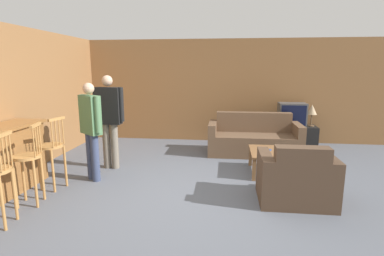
# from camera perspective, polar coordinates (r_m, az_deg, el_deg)

# --- Properties ---
(ground_plane) EXTENTS (24.00, 24.00, 0.00)m
(ground_plane) POSITION_cam_1_polar(r_m,az_deg,el_deg) (4.63, -0.22, -12.53)
(ground_plane) COLOR #565B66
(wall_back) EXTENTS (9.40, 0.08, 2.60)m
(wall_back) POSITION_cam_1_polar(r_m,az_deg,el_deg) (7.80, 2.92, 7.07)
(wall_back) COLOR olive
(wall_back) RESTS_ON ground_plane
(wall_left) EXTENTS (0.08, 8.56, 2.60)m
(wall_left) POSITION_cam_1_polar(r_m,az_deg,el_deg) (6.60, -26.92, 5.12)
(wall_left) COLOR olive
(wall_left) RESTS_ON ground_plane
(bar_chair_mid) EXTENTS (0.45, 0.45, 1.14)m
(bar_chair_mid) POSITION_cam_1_polar(r_m,az_deg,el_deg) (4.69, -28.70, -5.87)
(bar_chair_mid) COLOR #B77F42
(bar_chair_mid) RESTS_ON ground_plane
(bar_chair_far) EXTENTS (0.44, 0.44, 1.14)m
(bar_chair_far) POSITION_cam_1_polar(r_m,az_deg,el_deg) (5.14, -25.11, -4.13)
(bar_chair_far) COLOR #B77F42
(bar_chair_far) RESTS_ON ground_plane
(couch_far) EXTENTS (1.99, 0.84, 0.90)m
(couch_far) POSITION_cam_1_polar(r_m,az_deg,el_deg) (6.77, 11.70, -2.16)
(couch_far) COLOR brown
(couch_far) RESTS_ON ground_plane
(armchair_near) EXTENTS (1.02, 0.80, 0.87)m
(armchair_near) POSITION_cam_1_polar(r_m,az_deg,el_deg) (4.52, 19.19, -9.36)
(armchair_near) COLOR #4C3828
(armchair_near) RESTS_ON ground_plane
(coffee_table) EXTENTS (0.58, 0.89, 0.42)m
(coffee_table) POSITION_cam_1_polar(r_m,az_deg,el_deg) (5.57, 14.01, -4.91)
(coffee_table) COLOR brown
(coffee_table) RESTS_ON ground_plane
(tv_unit) EXTENTS (1.18, 0.53, 0.51)m
(tv_unit) POSITION_cam_1_polar(r_m,az_deg,el_deg) (7.68, 18.24, -1.44)
(tv_unit) COLOR black
(tv_unit) RESTS_ON ground_plane
(tv) EXTENTS (0.64, 0.42, 0.55)m
(tv) POSITION_cam_1_polar(r_m,az_deg,el_deg) (7.59, 18.49, 2.47)
(tv) COLOR #4C4C4C
(tv) RESTS_ON tv_unit
(book_on_table) EXTENTS (0.20, 0.19, 0.02)m
(book_on_table) POSITION_cam_1_polar(r_m,az_deg,el_deg) (5.58, 13.96, -4.06)
(book_on_table) COLOR navy
(book_on_table) RESTS_ON coffee_table
(table_lamp) EXTENTS (0.23, 0.23, 0.52)m
(table_lamp) POSITION_cam_1_polar(r_m,az_deg,el_deg) (7.68, 21.89, 3.12)
(table_lamp) COLOR brown
(table_lamp) RESTS_ON tv_unit
(person_by_window) EXTENTS (0.59, 0.21, 1.75)m
(person_by_window) POSITION_cam_1_polar(r_m,az_deg,el_deg) (5.76, -15.52, 2.08)
(person_by_window) COLOR #756B5B
(person_by_window) RESTS_ON ground_plane
(person_by_counter) EXTENTS (0.47, 0.40, 1.64)m
(person_by_counter) POSITION_cam_1_polar(r_m,az_deg,el_deg) (5.22, -18.70, 0.30)
(person_by_counter) COLOR #384260
(person_by_counter) RESTS_ON ground_plane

